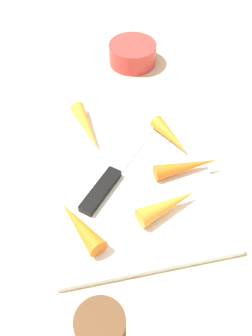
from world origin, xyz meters
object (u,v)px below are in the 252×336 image
object	(u,v)px
carrot_longest	(87,127)
knife	(105,185)
carrot_long	(187,166)
cutting_board	(126,170)
carrot_medium	(168,205)
carrot_short	(80,225)
carrot_shortest	(171,137)
small_bowl	(133,54)

from	to	relation	value
carrot_longest	knife	bearing A→B (deg)	-5.55
carrot_longest	carrot_long	xyz separation A→B (m)	(-0.12, -0.14, -0.00)
cutting_board	knife	bearing A→B (deg)	128.24
knife	carrot_medium	xyz separation A→B (m)	(-0.06, -0.08, 0.01)
knife	carrot_short	bearing A→B (deg)	-173.20
carrot_short	carrot_long	xyz separation A→B (m)	(0.07, -0.18, -0.00)
cutting_board	carrot_short	size ratio (longest dim) A/B	3.79
cutting_board	carrot_long	xyz separation A→B (m)	(-0.03, -0.09, 0.02)
carrot_long	carrot_medium	world-z (taller)	carrot_medium
knife	carrot_shortest	bearing A→B (deg)	-18.66
knife	small_bowl	distance (m)	0.35
carrot_longest	small_bowl	world-z (taller)	small_bowl
carrot_short	cutting_board	bearing A→B (deg)	-66.85
cutting_board	carrot_shortest	world-z (taller)	carrot_shortest
carrot_short	carrot_longest	size ratio (longest dim) A/B	0.85
carrot_longest	carrot_shortest	bearing A→B (deg)	59.09
knife	carrot_medium	world-z (taller)	carrot_medium
cutting_board	carrot_shortest	bearing A→B (deg)	-64.61
carrot_longest	carrot_medium	world-z (taller)	carrot_medium
carrot_short	carrot_medium	world-z (taller)	carrot_medium
carrot_medium	small_bowl	bearing A→B (deg)	67.61
carrot_long	small_bowl	size ratio (longest dim) A/B	1.07
carrot_longest	small_bowl	bearing A→B (deg)	137.88
carrot_longest	small_bowl	distance (m)	0.24
cutting_board	carrot_longest	xyz separation A→B (m)	(0.09, 0.05, 0.02)
carrot_long	carrot_shortest	bearing A→B (deg)	91.37
small_bowl	carrot_long	bearing A→B (deg)	-177.20
carrot_shortest	carrot_short	world-z (taller)	carrot_short
carrot_long	small_bowl	distance (m)	0.32
knife	carrot_longest	distance (m)	0.13
carrot_short	carrot_long	size ratio (longest dim) A/B	0.89
small_bowl	knife	bearing A→B (deg)	160.39
carrot_short	carrot_medium	bearing A→B (deg)	-112.49
small_bowl	carrot_short	bearing A→B (deg)	157.45
carrot_longest	carrot_medium	distance (m)	0.21
knife	carrot_long	size ratio (longest dim) A/B	1.53
cutting_board	knife	size ratio (longest dim) A/B	2.21
cutting_board	small_bowl	distance (m)	0.31
cutting_board	carrot_long	world-z (taller)	carrot_long
carrot_shortest	cutting_board	bearing A→B (deg)	-85.31
carrot_shortest	carrot_medium	bearing A→B (deg)	-38.88
cutting_board	carrot_medium	size ratio (longest dim) A/B	3.68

